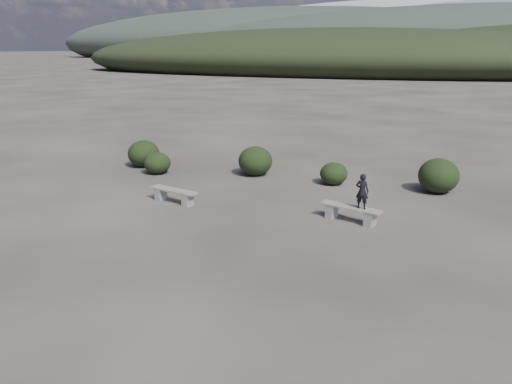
% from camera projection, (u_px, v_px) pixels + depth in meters
% --- Properties ---
extents(ground, '(1200.00, 1200.00, 0.00)m').
position_uv_depth(ground, '(206.00, 284.00, 10.75)').
color(ground, '#2F2924').
rests_on(ground, ground).
extents(bench_left, '(1.84, 0.69, 0.45)m').
position_uv_depth(bench_left, '(174.00, 195.00, 16.33)').
color(bench_left, slate).
rests_on(bench_left, ground).
extents(bench_right, '(1.90, 0.81, 0.46)m').
position_uv_depth(bench_right, '(351.00, 212.00, 14.55)').
color(bench_right, slate).
rests_on(bench_right, ground).
extents(seated_person, '(0.40, 0.28, 1.03)m').
position_uv_depth(seated_person, '(362.00, 191.00, 14.16)').
color(seated_person, black).
rests_on(seated_person, bench_right).
extents(shrub_a, '(1.07, 1.07, 0.87)m').
position_uv_depth(shrub_a, '(157.00, 163.00, 20.08)').
color(shrub_a, black).
rests_on(shrub_a, ground).
extents(shrub_b, '(1.35, 1.35, 1.16)m').
position_uv_depth(shrub_b, '(255.00, 161.00, 19.79)').
color(shrub_b, black).
rests_on(shrub_b, ground).
extents(shrub_c, '(1.03, 1.03, 0.82)m').
position_uv_depth(shrub_c, '(334.00, 174.00, 18.49)').
color(shrub_c, black).
rests_on(shrub_c, ground).
extents(shrub_d, '(1.39, 1.39, 1.22)m').
position_uv_depth(shrub_d, '(439.00, 176.00, 17.38)').
color(shrub_d, black).
rests_on(shrub_d, ground).
extents(shrub_f, '(1.33, 1.33, 1.13)m').
position_uv_depth(shrub_f, '(144.00, 154.00, 21.23)').
color(shrub_f, black).
rests_on(shrub_f, ground).
extents(mountain_ridges, '(500.00, 400.00, 56.00)m').
position_uv_depth(mountain_ridges, '(465.00, 38.00, 308.47)').
color(mountain_ridges, black).
rests_on(mountain_ridges, ground).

